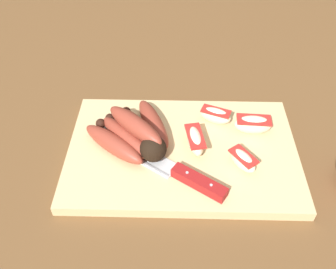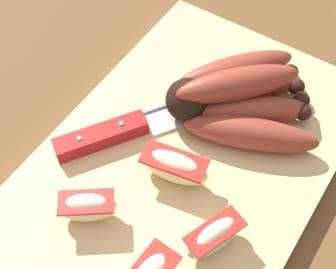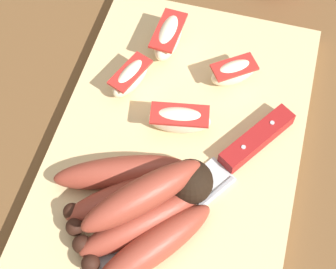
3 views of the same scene
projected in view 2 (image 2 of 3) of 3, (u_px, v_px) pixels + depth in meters
The scene contains 7 objects.
ground_plane at pixel (172, 171), 0.55m from camera, with size 6.00×6.00×0.00m, color brown.
cutting_board at pixel (183, 165), 0.54m from camera, with size 0.42×0.27×0.02m, color #DBBC84.
banana_bunch at pixel (236, 97), 0.56m from camera, with size 0.18×0.19×0.06m.
chefs_knife at pixel (144, 123), 0.56m from camera, with size 0.25×0.18×0.02m.
apple_wedge_near at pixel (87, 207), 0.48m from camera, with size 0.05×0.06×0.03m.
apple_wedge_middle at pixel (174, 167), 0.51m from camera, with size 0.04×0.07×0.04m.
apple_wedge_far at pixel (214, 236), 0.47m from camera, with size 0.07×0.04×0.03m.
Camera 2 is at (-0.24, -0.15, 0.47)m, focal length 55.24 mm.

